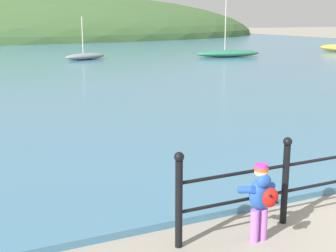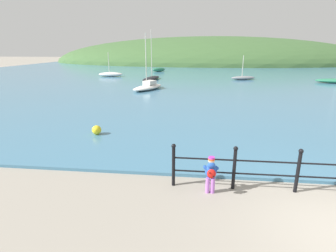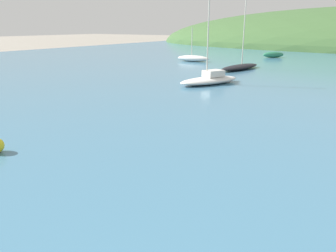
# 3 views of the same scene
# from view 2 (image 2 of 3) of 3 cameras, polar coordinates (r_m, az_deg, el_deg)

# --- Properties ---
(water) EXTENTS (80.00, 60.00, 0.10)m
(water) POSITION_cam_2_polar(r_m,az_deg,el_deg) (37.21, 11.42, 10.87)
(water) COLOR teal
(water) RESTS_ON ground
(far_hillside) EXTENTS (80.53, 44.29, 12.76)m
(far_hillside) POSITION_cam_2_polar(r_m,az_deg,el_deg) (71.26, 9.15, 13.58)
(far_hillside) COLOR #3D6033
(far_hillside) RESTS_ON ground
(iron_railing) EXTENTS (8.11, 0.12, 1.21)m
(iron_railing) POSITION_cam_2_polar(r_m,az_deg,el_deg) (7.86, 32.01, -8.32)
(iron_railing) COLOR black
(iron_railing) RESTS_ON ground
(child_in_coat) EXTENTS (0.38, 0.53, 1.00)m
(child_in_coat) POSITION_cam_2_polar(r_m,az_deg,el_deg) (6.82, 9.32, -9.80)
(child_in_coat) COLOR #AD66C6
(child_in_coat) RESTS_ON ground
(boat_far_left) EXTENTS (2.80, 4.14, 4.69)m
(boat_far_left) POSITION_cam_2_polar(r_m,az_deg,el_deg) (23.21, -4.36, 8.57)
(boat_far_left) COLOR silver
(boat_far_left) RESTS_ON water
(boat_twin_mast) EXTENTS (2.10, 1.88, 0.60)m
(boat_twin_mast) POSITION_cam_2_polar(r_m,az_deg,el_deg) (40.91, -2.01, 12.17)
(boat_twin_mast) COLOR #287551
(boat_twin_mast) RESTS_ON water
(boat_far_right) EXTENTS (3.13, 1.42, 2.97)m
(boat_far_right) POSITION_cam_2_polar(r_m,az_deg,el_deg) (34.54, -12.39, 10.94)
(boat_far_right) COLOR silver
(boat_far_right) RESTS_ON water
(boat_white_sailboat) EXTENTS (2.97, 1.69, 2.68)m
(boat_white_sailboat) POSITION_cam_2_polar(r_m,az_deg,el_deg) (31.59, 16.03, 10.07)
(boat_white_sailboat) COLOR gray
(boat_white_sailboat) RESTS_ON water
(boat_red_dinghy) EXTENTS (1.89, 4.75, 5.45)m
(boat_red_dinghy) POSITION_cam_2_polar(r_m,az_deg,el_deg) (30.13, -3.67, 10.37)
(boat_red_dinghy) COLOR black
(boat_red_dinghy) RESTS_ON water
(mooring_buoy) EXTENTS (0.39, 0.39, 0.39)m
(mooring_buoy) POSITION_cam_2_polar(r_m,az_deg,el_deg) (11.44, -15.28, -0.84)
(mooring_buoy) COLOR yellow
(mooring_buoy) RESTS_ON water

